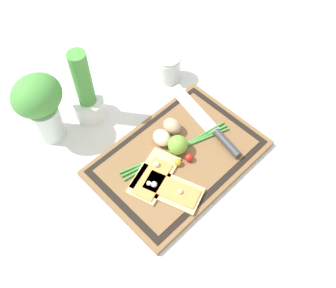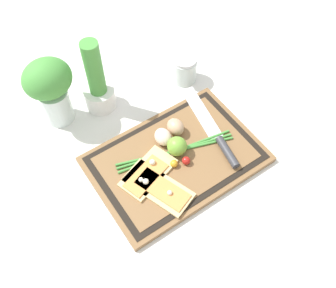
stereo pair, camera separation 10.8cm
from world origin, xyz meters
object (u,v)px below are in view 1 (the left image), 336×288
Objects in this scene: cherry_tomato_yellow at (178,162)px; herb_pot at (87,96)px; cherry_tomato_red at (189,158)px; egg_pink at (161,138)px; lime at (178,145)px; sauce_jar at (168,69)px; pizza_slice_far at (154,176)px; knife at (215,131)px; egg_brown at (172,126)px; pizza_slice_near at (168,188)px; herb_glass at (40,104)px.

herb_pot is at bearing 99.30° from cherry_tomato_yellow.
egg_pink is at bearing 99.14° from cherry_tomato_red.
herb_pot is (-0.08, 0.28, 0.04)m from lime.
cherry_tomato_yellow is at bearing -130.27° from sauce_jar.
cherry_tomato_yellow is at bearing -11.93° from pizza_slice_far.
pizza_slice_far is 0.11m from cherry_tomato_red.
pizza_slice_far is 0.07m from cherry_tomato_yellow.
knife is at bearing 0.11° from cherry_tomato_yellow.
cherry_tomato_yellow is (0.07, -0.02, 0.00)m from pizza_slice_far.
egg_pink is (-0.05, -0.01, 0.00)m from egg_brown.
egg_brown is (-0.08, 0.09, 0.01)m from knife.
pizza_slice_near and pizza_slice_far have the same top height.
egg_pink is at bearing -138.83° from sauce_jar.
lime is at bearing -129.54° from sauce_jar.
pizza_slice_far reaches higher than knife.
egg_pink is at bearing 36.76° from pizza_slice_far.
knife is 1.28× the size of herb_pot.
cherry_tomato_red is at bearing -109.43° from egg_brown.
herb_pot reaches higher than herb_glass.
pizza_slice_far is at bearing -94.01° from herb_pot.
knife is 0.12m from egg_brown.
sauce_jar reaches higher than knife.
pizza_slice_near is 0.13m from lime.
herb_pot is at bearing 104.39° from cherry_tomato_red.
egg_brown is at bearing 70.57° from cherry_tomato_red.
herb_pot is at bearing 118.12° from egg_brown.
herb_glass is (-0.39, 0.08, 0.09)m from sauce_jar.
pizza_slice_far is 0.79× the size of herb_glass.
cherry_tomato_red is (-0.00, -0.04, -0.02)m from lime.
herb_glass is at bearing 123.99° from lime.
herb_glass is (-0.10, 0.38, 0.11)m from pizza_slice_near.
cherry_tomato_yellow is 0.34m from sauce_jar.
egg_brown reaches higher than cherry_tomato_red.
egg_pink is 0.27m from sauce_jar.
knife is 5.70× the size of lime.
knife is 13.64× the size of cherry_tomato_red.
herb_pot reaches higher than cherry_tomato_yellow.
sauce_jar is 0.41m from herb_glass.
herb_glass reaches higher than lime.
egg_brown is (0.14, 0.08, 0.02)m from pizza_slice_far.
herb_pot reaches higher than pizza_slice_near.
herb_pot reaches higher than egg_brown.
sauce_jar is at bearing 55.23° from cherry_tomato_red.
cherry_tomato_yellow is at bearing 161.09° from cherry_tomato_red.
egg_brown reaches higher than pizza_slice_near.
lime is 0.25× the size of herb_glass.
pizza_slice_near is 0.35m from herb_pot.
egg_brown is at bearing 28.30° from pizza_slice_far.
herb_pot is 2.74× the size of sauce_jar.
lime is at bearing 32.88° from pizza_slice_near.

